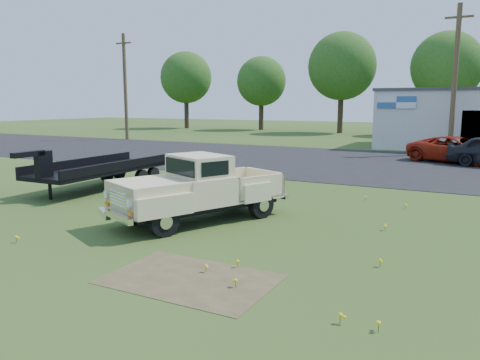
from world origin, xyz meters
name	(u,v)px	position (x,y,z in m)	size (l,w,h in m)	color
ground	(208,230)	(0.00, 0.00, 0.00)	(140.00, 140.00, 0.00)	#2E4A18
asphalt_lot	(357,163)	(0.00, 15.00, 0.00)	(90.00, 14.00, 0.02)	black
dirt_patch_a	(190,279)	(1.50, -3.00, 0.00)	(3.00, 2.00, 0.01)	#4A4027
dirt_patch_b	(212,198)	(-2.00, 3.50, 0.00)	(2.20, 1.60, 0.01)	#4A4027
utility_pole_west	(125,86)	(-22.00, 22.00, 4.60)	(1.60, 0.30, 9.00)	#4E3B24
utility_pole_mid	(455,79)	(4.00, 22.00, 4.60)	(1.60, 0.30, 9.00)	#4E3B24
treeline_a	(186,78)	(-28.00, 40.00, 6.30)	(6.40, 6.40, 9.52)	#342617
treeline_b	(261,81)	(-18.00, 41.00, 5.67)	(5.76, 5.76, 8.57)	#342617
treeline_c	(342,66)	(-8.00, 39.50, 6.93)	(7.04, 7.04, 10.47)	#342617
treeline_d	(447,67)	(2.00, 40.50, 6.62)	(6.72, 6.72, 10.00)	#342617
vintage_pickup_truck	(200,188)	(-0.67, 0.69, 0.90)	(1.93, 4.96, 1.80)	beige
flatbed_trailer	(100,166)	(-6.61, 3.07, 0.84)	(2.04, 6.13, 1.67)	black
red_pickup	(457,150)	(4.64, 17.57, 0.69)	(2.28, 4.95, 1.38)	#991F0D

